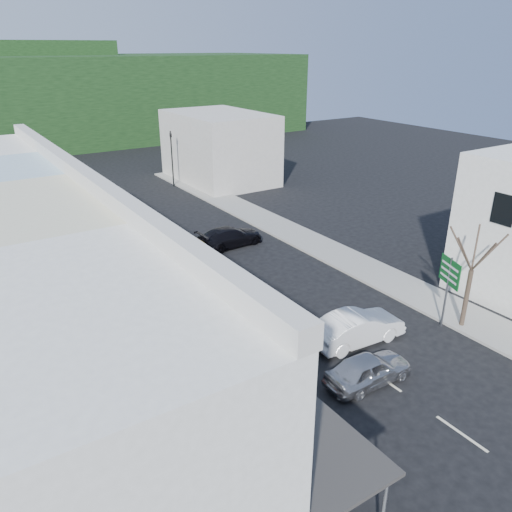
# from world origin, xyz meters

# --- Properties ---
(ground) EXTENTS (120.00, 120.00, 0.00)m
(ground) POSITION_xyz_m (0.00, 0.00, 0.00)
(ground) COLOR black
(ground) RESTS_ON ground
(sidewalk_left) EXTENTS (3.00, 52.00, 0.15)m
(sidewalk_left) POSITION_xyz_m (-7.50, 10.00, 0.07)
(sidewalk_left) COLOR gray
(sidewalk_left) RESTS_ON ground
(sidewalk_right) EXTENTS (3.00, 52.00, 0.15)m
(sidewalk_right) POSITION_xyz_m (7.50, 10.00, 0.07)
(sidewalk_right) COLOR gray
(sidewalk_right) RESTS_ON ground
(shopfront_row) EXTENTS (8.25, 30.00, 8.00)m
(shopfront_row) POSITION_xyz_m (-12.49, 5.00, 4.00)
(shopfront_row) COLOR silver
(shopfront_row) RESTS_ON ground
(distant_block_right) EXTENTS (8.00, 12.00, 7.00)m
(distant_block_right) POSITION_xyz_m (11.00, 30.00, 3.50)
(distant_block_right) COLOR #B7B2A8
(distant_block_right) RESTS_ON ground
(hillside) EXTENTS (80.00, 26.00, 14.00)m
(hillside) POSITION_xyz_m (-1.45, 65.09, 6.73)
(hillside) COLOR black
(hillside) RESTS_ON ground
(bus) EXTENTS (2.87, 11.67, 3.10)m
(bus) POSITION_xyz_m (-3.97, 9.58, 1.55)
(bus) COLOR yellow
(bus) RESTS_ON ground
(car_silver) EXTENTS (4.45, 1.93, 1.40)m
(car_silver) POSITION_xyz_m (-0.76, -3.87, 0.70)
(car_silver) COLOR #A2A3A7
(car_silver) RESTS_ON ground
(car_white) EXTENTS (4.53, 2.14, 1.40)m
(car_white) POSITION_xyz_m (1.08, -1.27, 0.70)
(car_white) COLOR silver
(car_white) RESTS_ON ground
(car_red) EXTENTS (4.61, 1.92, 1.40)m
(car_red) POSITION_xyz_m (-4.97, 1.18, 0.70)
(car_red) COLOR maroon
(car_red) RESTS_ON ground
(car_black_near) EXTENTS (4.59, 2.06, 1.40)m
(car_black_near) POSITION_xyz_m (2.30, 12.95, 0.70)
(car_black_near) COLOR black
(car_black_near) RESTS_ON ground
(car_black_far) EXTENTS (4.40, 1.81, 1.40)m
(car_black_far) POSITION_xyz_m (-2.36, 19.46, 0.70)
(car_black_far) COLOR black
(car_black_far) RESTS_ON ground
(pedestrian_left) EXTENTS (0.52, 0.67, 1.70)m
(pedestrian_left) POSITION_xyz_m (-8.43, 1.47, 1.00)
(pedestrian_left) COLOR black
(pedestrian_left) RESTS_ON sidewalk_left
(direction_sign) EXTENTS (1.39, 1.84, 3.80)m
(direction_sign) POSITION_xyz_m (5.80, -2.54, 1.90)
(direction_sign) COLOR #0E531D
(direction_sign) RESTS_ON ground
(street_tree) EXTENTS (3.10, 3.10, 6.38)m
(street_tree) POSITION_xyz_m (6.55, -3.18, 3.19)
(street_tree) COLOR #382A1F
(street_tree) RESTS_ON ground
(traffic_signal) EXTENTS (0.81, 1.24, 5.56)m
(traffic_signal) POSITION_xyz_m (5.80, 30.38, 2.78)
(traffic_signal) COLOR black
(traffic_signal) RESTS_ON ground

